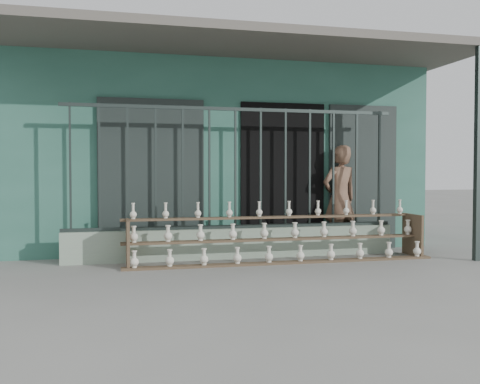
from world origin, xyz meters
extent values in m
plane|color=slate|center=(0.00, 0.00, 0.00)|extent=(60.00, 60.00, 0.00)
cube|color=#2F6454|center=(0.00, 4.30, 1.60)|extent=(7.00, 5.00, 3.20)
cube|color=black|center=(0.90, 1.82, 1.20)|extent=(1.40, 0.12, 2.40)
cube|color=black|center=(-1.20, 1.78, 1.20)|extent=(1.60, 0.08, 2.40)
cube|color=black|center=(2.30, 1.78, 1.20)|extent=(1.20, 0.08, 2.40)
cube|color=#59544C|center=(0.00, 1.20, 3.15)|extent=(7.40, 2.00, 0.12)
cube|color=#283330|center=(3.35, 0.25, 1.55)|extent=(0.08, 0.08, 3.10)
cube|color=#8AA18A|center=(0.00, 1.30, 0.23)|extent=(5.00, 0.20, 0.45)
cube|color=#283330|center=(-2.35, 1.30, 1.35)|extent=(0.03, 0.03, 1.80)
cube|color=#283330|center=(-1.96, 1.30, 1.35)|extent=(0.03, 0.03, 1.80)
cube|color=#283330|center=(-1.57, 1.30, 1.35)|extent=(0.03, 0.03, 1.80)
cube|color=#283330|center=(-1.18, 1.30, 1.35)|extent=(0.03, 0.03, 1.80)
cube|color=#283330|center=(-0.78, 1.30, 1.35)|extent=(0.03, 0.03, 1.80)
cube|color=#283330|center=(-0.39, 1.30, 1.35)|extent=(0.03, 0.03, 1.80)
cube|color=#283330|center=(0.00, 1.30, 1.35)|extent=(0.03, 0.03, 1.80)
cube|color=#283330|center=(0.39, 1.30, 1.35)|extent=(0.03, 0.03, 1.80)
cube|color=#283330|center=(0.78, 1.30, 1.35)|extent=(0.03, 0.03, 1.80)
cube|color=#283330|center=(1.17, 1.30, 1.35)|extent=(0.03, 0.03, 1.80)
cube|color=#283330|center=(1.57, 1.30, 1.35)|extent=(0.03, 0.03, 1.80)
cube|color=#283330|center=(1.96, 1.30, 1.35)|extent=(0.03, 0.03, 1.80)
cube|color=#283330|center=(2.35, 1.30, 1.35)|extent=(0.03, 0.03, 1.80)
cube|color=#283330|center=(0.00, 1.30, 2.22)|extent=(5.00, 0.04, 0.05)
cube|color=#283330|center=(0.00, 1.30, 0.47)|extent=(5.00, 0.04, 0.05)
cube|color=brown|center=(0.56, 0.65, 0.01)|extent=(4.50, 0.18, 0.03)
cube|color=brown|center=(0.56, 0.90, 0.32)|extent=(4.50, 0.18, 0.03)
cube|color=brown|center=(0.56, 1.15, 0.61)|extent=(4.50, 0.18, 0.03)
cube|color=brown|center=(-1.59, 0.90, 0.32)|extent=(0.04, 0.55, 0.64)
cube|color=brown|center=(2.71, 0.90, 0.32)|extent=(0.04, 0.55, 0.64)
imported|color=brown|center=(1.81, 1.60, 0.86)|extent=(0.71, 0.55, 1.72)
camera|label=1|loc=(-1.79, -6.45, 1.27)|focal=40.00mm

